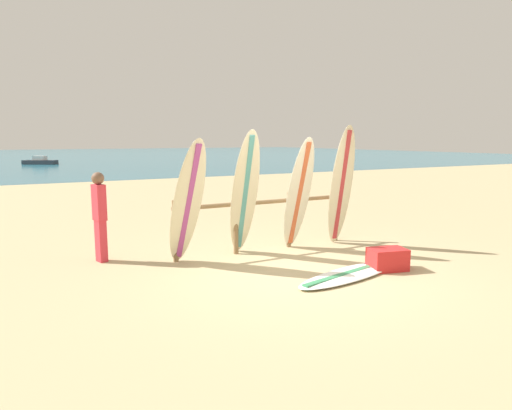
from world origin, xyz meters
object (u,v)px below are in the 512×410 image
(surfboard_leaning_left, at_px, (245,194))
(cooler_box, at_px, (387,259))
(surfboard_leaning_far_left, at_px, (187,203))
(surfboard_lying_on_sand, at_px, (350,274))
(surfboard_leaning_center_left, at_px, (299,194))
(beachgoer_standing, at_px, (100,213))
(small_boat_offshore, at_px, (40,161))
(surfboard_leaning_center, at_px, (341,186))
(surfboard_rack, at_px, (263,214))

(surfboard_leaning_left, distance_m, cooler_box, 2.71)
(surfboard_leaning_left, relative_size, cooler_box, 3.88)
(surfboard_leaning_far_left, relative_size, surfboard_lying_on_sand, 0.93)
(surfboard_leaning_far_left, relative_size, surfboard_leaning_left, 0.94)
(surfboard_leaning_center_left, bearing_deg, beachgoer_standing, 164.08)
(surfboard_leaning_far_left, height_order, surfboard_lying_on_sand, surfboard_leaning_far_left)
(surfboard_leaning_left, height_order, small_boat_offshore, surfboard_leaning_left)
(small_boat_offshore, bearing_deg, surfboard_leaning_center_left, -85.34)
(beachgoer_standing, bearing_deg, small_boat_offshore, 89.03)
(surfboard_leaning_left, relative_size, surfboard_lying_on_sand, 0.99)
(surfboard_leaning_far_left, relative_size, cooler_box, 3.64)
(surfboard_leaning_left, height_order, surfboard_leaning_center, surfboard_leaning_center)
(surfboard_leaning_center, distance_m, beachgoer_standing, 4.62)
(surfboard_leaning_far_left, xyz_separation_m, surfboard_leaning_center_left, (2.25, 0.04, 0.01))
(surfboard_leaning_center_left, xyz_separation_m, surfboard_lying_on_sand, (-0.17, -1.76, -1.07))
(surfboard_rack, bearing_deg, beachgoer_standing, 167.49)
(surfboard_leaning_left, relative_size, surfboard_leaning_center, 0.96)
(surfboard_leaning_far_left, distance_m, beachgoer_standing, 1.64)
(surfboard_leaning_far_left, bearing_deg, surfboard_leaning_left, 6.27)
(surfboard_lying_on_sand, xyz_separation_m, cooler_box, (0.77, -0.02, 0.14))
(surfboard_leaning_center, bearing_deg, surfboard_rack, 165.94)
(surfboard_leaning_center, bearing_deg, surfboard_leaning_left, 176.44)
(surfboard_leaning_center_left, height_order, surfboard_lying_on_sand, surfboard_leaning_center_left)
(surfboard_leaning_center_left, distance_m, cooler_box, 2.09)
(surfboard_leaning_far_left, distance_m, surfboard_lying_on_sand, 2.90)
(surfboard_leaning_left, height_order, surfboard_leaning_center_left, surfboard_leaning_left)
(surfboard_lying_on_sand, bearing_deg, surfboard_leaning_center, 55.81)
(surfboard_leaning_far_left, relative_size, surfboard_leaning_center_left, 0.99)
(surfboard_leaning_left, relative_size, beachgoer_standing, 1.47)
(surfboard_rack, xyz_separation_m, small_boat_offshore, (-2.33, 35.28, -0.45))
(surfboard_leaning_center, distance_m, cooler_box, 2.06)
(surfboard_leaning_left, height_order, cooler_box, surfboard_leaning_left)
(surfboard_leaning_left, bearing_deg, surfboard_leaning_far_left, -173.73)
(surfboard_leaning_left, relative_size, small_boat_offshore, 0.82)
(surfboard_rack, relative_size, surfboard_lying_on_sand, 1.55)
(surfboard_rack, xyz_separation_m, cooler_box, (1.17, -2.13, -0.53))
(surfboard_leaning_center_left, relative_size, surfboard_lying_on_sand, 0.94)
(surfboard_leaning_center_left, distance_m, surfboard_leaning_center, 1.00)
(surfboard_leaning_center, xyz_separation_m, small_boat_offshore, (-3.90, 35.68, -0.96))
(surfboard_leaning_center_left, height_order, small_boat_offshore, surfboard_leaning_center_left)
(surfboard_rack, height_order, cooler_box, surfboard_rack)
(surfboard_leaning_far_left, bearing_deg, surfboard_leaning_center_left, 0.94)
(surfboard_leaning_center_left, bearing_deg, surfboard_leaning_left, 175.50)
(surfboard_rack, distance_m, beachgoer_standing, 3.00)
(surfboard_leaning_center, distance_m, small_boat_offshore, 35.90)
(surfboard_leaning_far_left, xyz_separation_m, beachgoer_standing, (-1.25, 1.03, -0.22))
(surfboard_leaning_left, xyz_separation_m, surfboard_leaning_center, (2.11, -0.13, 0.05))
(beachgoer_standing, bearing_deg, surfboard_rack, -12.51)
(surfboard_leaning_far_left, bearing_deg, surfboard_rack, 13.04)
(surfboard_rack, xyz_separation_m, beachgoer_standing, (-2.92, 0.65, 0.17))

